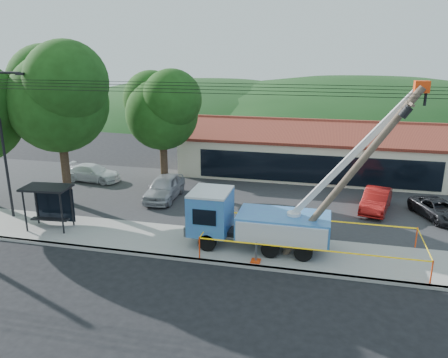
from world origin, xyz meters
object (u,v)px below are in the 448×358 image
utility_truck (255,219)px  car_white (93,182)px  leaning_pole (355,169)px  car_dark (437,220)px  bus_shelter (49,197)px  car_red (375,212)px  car_silver (165,200)px

utility_truck → car_white: utility_truck is taller
leaning_pole → car_dark: size_ratio=2.05×
bus_shelter → car_white: 9.81m
utility_truck → car_red: 10.06m
bus_shelter → car_red: bearing=16.2°
bus_shelter → car_silver: bus_shelter is taller
utility_truck → car_red: (6.72, 7.28, -1.72)m
bus_shelter → car_red: bus_shelter is taller
leaning_pole → car_dark: leaning_pole is taller
car_silver → car_red: bearing=1.7°
car_white → car_dark: size_ratio=1.09×
car_red → car_dark: car_red is taller
leaning_pole → car_silver: (-12.19, 6.78, -4.82)m
utility_truck → bus_shelter: utility_truck is taller
utility_truck → leaning_pole: utility_truck is taller
car_white → utility_truck: bearing=-117.3°
car_red → car_white: car_red is taller
car_white → leaning_pole: bearing=-111.7°
car_red → bus_shelter: bearing=-145.1°
utility_truck → car_red: size_ratio=2.57×
utility_truck → car_dark: size_ratio=2.63×
bus_shelter → car_dark: size_ratio=0.66×
utility_truck → car_dark: bearing=33.1°
car_white → car_dark: (24.94, -2.30, 0.00)m
car_dark → car_red: bearing=148.9°
car_red → car_dark: bearing=4.7°
car_red → car_dark: 3.67m
car_dark → car_silver: bearing=158.7°
bus_shelter → car_dark: bearing=11.6°
utility_truck → car_white: size_ratio=2.41×
bus_shelter → car_silver: (4.51, 6.49, -2.01)m
bus_shelter → car_dark: (22.32, 6.94, -2.01)m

